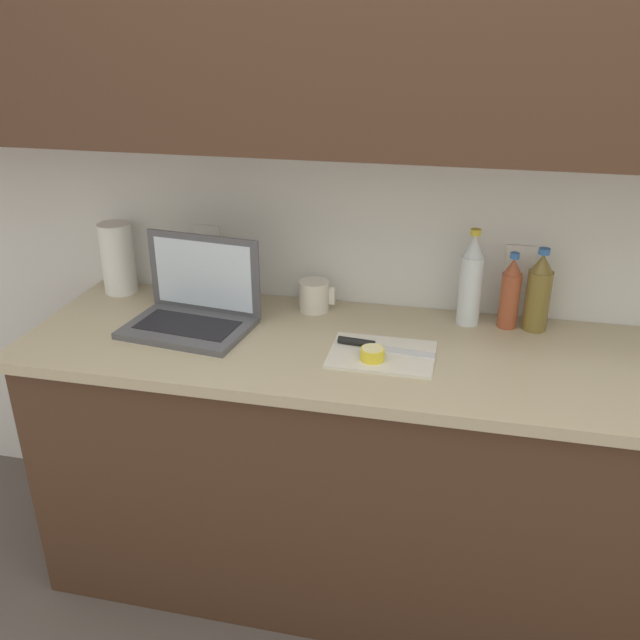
# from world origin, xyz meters

# --- Properties ---
(ground_plane) EXTENTS (12.00, 12.00, 0.00)m
(ground_plane) POSITION_xyz_m (0.00, 0.00, 0.00)
(ground_plane) COLOR #564C47
(ground_plane) RESTS_ON ground
(wall_back) EXTENTS (5.20, 0.38, 2.60)m
(wall_back) POSITION_xyz_m (-0.00, 0.26, 1.56)
(wall_back) COLOR white
(wall_back) RESTS_ON ground_plane
(counter_unit) EXTENTS (2.54, 0.66, 0.88)m
(counter_unit) POSITION_xyz_m (0.02, 0.00, 0.45)
(counter_unit) COLOR #472D1E
(counter_unit) RESTS_ON ground_plane
(laptop) EXTENTS (0.41, 0.31, 0.27)m
(laptop) POSITION_xyz_m (-0.78, 0.04, 0.95)
(laptop) COLOR #515156
(laptop) RESTS_ON counter_unit
(cutting_board) EXTENTS (0.30, 0.23, 0.01)m
(cutting_board) POSITION_xyz_m (-0.18, -0.05, 0.89)
(cutting_board) COLOR silver
(cutting_board) RESTS_ON counter_unit
(knife) EXTENTS (0.29, 0.06, 0.02)m
(knife) POSITION_xyz_m (-0.22, -0.02, 0.90)
(knife) COLOR silver
(knife) RESTS_ON cutting_board
(lemon_half_cut) EXTENTS (0.07, 0.07, 0.04)m
(lemon_half_cut) POSITION_xyz_m (-0.20, -0.09, 0.91)
(lemon_half_cut) COLOR yellow
(lemon_half_cut) RESTS_ON cutting_board
(bottle_green_soda) EXTENTS (0.08, 0.08, 0.26)m
(bottle_green_soda) POSITION_xyz_m (0.26, 0.24, 1.00)
(bottle_green_soda) COLOR olive
(bottle_green_soda) RESTS_ON counter_unit
(bottle_oil_tall) EXTENTS (0.06, 0.06, 0.24)m
(bottle_oil_tall) POSITION_xyz_m (0.18, 0.24, 0.99)
(bottle_oil_tall) COLOR #A34C2D
(bottle_oil_tall) RESTS_ON counter_unit
(bottle_water_clear) EXTENTS (0.07, 0.07, 0.31)m
(bottle_water_clear) POSITION_xyz_m (0.06, 0.24, 1.02)
(bottle_water_clear) COLOR silver
(bottle_water_clear) RESTS_ON counter_unit
(measuring_cup) EXTENTS (0.12, 0.10, 0.10)m
(measuring_cup) POSITION_xyz_m (-0.44, 0.23, 0.93)
(measuring_cup) COLOR silver
(measuring_cup) RESTS_ON counter_unit
(paper_towel_roll) EXTENTS (0.11, 0.11, 0.25)m
(paper_towel_roll) POSITION_xyz_m (-1.14, 0.25, 1.01)
(paper_towel_roll) COLOR white
(paper_towel_roll) RESTS_ON counter_unit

